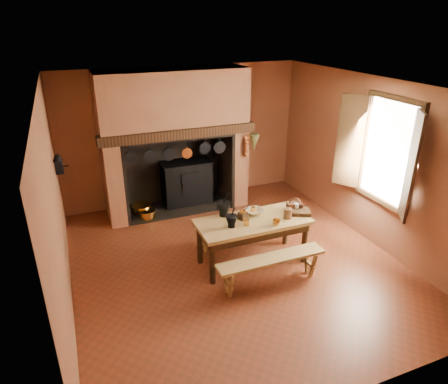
% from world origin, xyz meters
% --- Properties ---
extents(floor, '(5.50, 5.50, 0.00)m').
position_xyz_m(floor, '(0.00, 0.00, 0.00)').
color(floor, maroon).
rests_on(floor, ground).
extents(ceiling, '(5.50, 5.50, 0.00)m').
position_xyz_m(ceiling, '(0.00, 0.00, 2.80)').
color(ceiling, silver).
rests_on(ceiling, back_wall).
extents(back_wall, '(5.00, 0.02, 2.80)m').
position_xyz_m(back_wall, '(0.00, 2.75, 1.40)').
color(back_wall, '#955C3B').
rests_on(back_wall, floor).
extents(wall_left, '(0.02, 5.50, 2.80)m').
position_xyz_m(wall_left, '(-2.50, 0.00, 1.40)').
color(wall_left, '#955C3B').
rests_on(wall_left, floor).
extents(wall_right, '(0.02, 5.50, 2.80)m').
position_xyz_m(wall_right, '(2.50, 0.00, 1.40)').
color(wall_right, '#955C3B').
rests_on(wall_right, floor).
extents(wall_front, '(5.00, 0.02, 2.80)m').
position_xyz_m(wall_front, '(0.00, -2.75, 1.40)').
color(wall_front, '#955C3B').
rests_on(wall_front, floor).
extents(chimney_breast, '(2.95, 0.96, 2.80)m').
position_xyz_m(chimney_breast, '(-0.30, 2.31, 1.81)').
color(chimney_breast, '#955C3B').
rests_on(chimney_breast, floor).
extents(iron_range, '(1.12, 0.55, 1.60)m').
position_xyz_m(iron_range, '(-0.04, 2.45, 0.48)').
color(iron_range, black).
rests_on(iron_range, floor).
extents(hearth_pans, '(0.51, 0.62, 0.20)m').
position_xyz_m(hearth_pans, '(-1.05, 2.22, 0.09)').
color(hearth_pans, gold).
rests_on(hearth_pans, floor).
extents(hanging_pans, '(1.92, 0.29, 0.27)m').
position_xyz_m(hanging_pans, '(-0.34, 1.81, 1.36)').
color(hanging_pans, black).
rests_on(hanging_pans, chimney_breast).
extents(onion_string, '(0.12, 0.10, 0.46)m').
position_xyz_m(onion_string, '(1.00, 1.79, 1.33)').
color(onion_string, '#A2491D').
rests_on(onion_string, chimney_breast).
extents(herb_bunch, '(0.20, 0.20, 0.35)m').
position_xyz_m(herb_bunch, '(1.18, 1.79, 1.38)').
color(herb_bunch, brown).
rests_on(herb_bunch, chimney_breast).
extents(window, '(0.39, 1.75, 1.76)m').
position_xyz_m(window, '(2.35, -0.40, 1.70)').
color(window, white).
rests_on(window, wall_right).
extents(wall_coffee_mill, '(0.23, 0.16, 0.31)m').
position_xyz_m(wall_coffee_mill, '(-2.42, 1.55, 1.52)').
color(wall_coffee_mill, black).
rests_on(wall_coffee_mill, wall_left).
extents(work_table, '(1.76, 0.78, 0.76)m').
position_xyz_m(work_table, '(0.26, -0.10, 0.64)').
color(work_table, tan).
rests_on(work_table, floor).
extents(bench_front, '(1.66, 0.29, 0.47)m').
position_xyz_m(bench_front, '(0.26, -0.74, 0.35)').
color(bench_front, tan).
rests_on(bench_front, floor).
extents(bench_back, '(1.47, 0.26, 0.41)m').
position_xyz_m(bench_back, '(0.26, 0.50, 0.31)').
color(bench_back, tan).
rests_on(bench_back, floor).
extents(mortar_large, '(0.23, 0.23, 0.39)m').
position_xyz_m(mortar_large, '(-0.11, 0.21, 0.89)').
color(mortar_large, black).
rests_on(mortar_large, work_table).
extents(mortar_small, '(0.19, 0.19, 0.32)m').
position_xyz_m(mortar_small, '(-0.14, -0.18, 0.87)').
color(mortar_small, black).
rests_on(mortar_small, work_table).
extents(coffee_grinder, '(0.18, 0.15, 0.19)m').
position_xyz_m(coffee_grinder, '(0.12, -0.02, 0.84)').
color(coffee_grinder, '#342410').
rests_on(coffee_grinder, work_table).
extents(brass_mug_a, '(0.11, 0.11, 0.09)m').
position_xyz_m(brass_mug_a, '(0.10, -0.21, 0.81)').
color(brass_mug_a, gold).
rests_on(brass_mug_a, work_table).
extents(brass_mug_b, '(0.09, 0.09, 0.08)m').
position_xyz_m(brass_mug_b, '(0.39, 0.17, 0.80)').
color(brass_mug_b, gold).
rests_on(brass_mug_b, work_table).
extents(mixing_bowl, '(0.30, 0.30, 0.07)m').
position_xyz_m(mixing_bowl, '(0.38, 0.09, 0.80)').
color(mixing_bowl, beige).
rests_on(mixing_bowl, work_table).
extents(stoneware_crock, '(0.16, 0.16, 0.16)m').
position_xyz_m(stoneware_crock, '(0.79, -0.24, 0.84)').
color(stoneware_crock, '#50301D').
rests_on(stoneware_crock, work_table).
extents(glass_jar, '(0.11, 0.11, 0.14)m').
position_xyz_m(glass_jar, '(1.04, -0.09, 0.83)').
color(glass_jar, beige).
rests_on(glass_jar, work_table).
extents(wicker_basket, '(0.27, 0.22, 0.22)m').
position_xyz_m(wicker_basket, '(1.04, -0.03, 0.84)').
color(wicker_basket, '#442314').
rests_on(wicker_basket, work_table).
extents(wooden_tray, '(0.43, 0.38, 0.06)m').
position_xyz_m(wooden_tray, '(1.04, -0.17, 0.79)').
color(wooden_tray, '#342410').
rests_on(wooden_tray, work_table).
extents(brass_cup, '(0.13, 0.13, 0.09)m').
position_xyz_m(brass_cup, '(0.52, -0.37, 0.81)').
color(brass_cup, gold).
rests_on(brass_cup, work_table).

